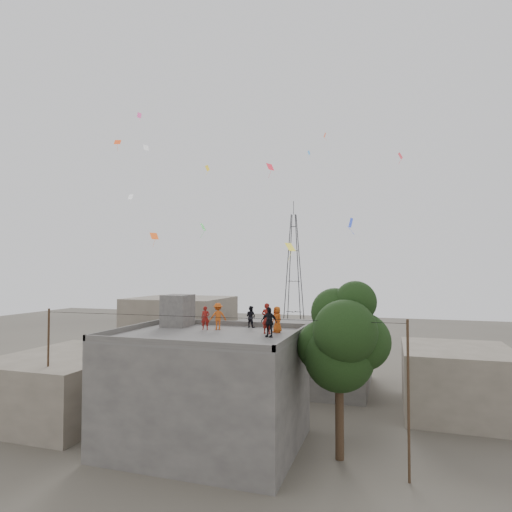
% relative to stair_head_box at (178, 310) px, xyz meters
% --- Properties ---
extents(ground, '(140.00, 140.00, 0.00)m').
position_rel_stair_head_box_xyz_m(ground, '(3.20, -2.60, -7.10)').
color(ground, '#413D36').
rests_on(ground, ground).
extents(main_building, '(10.00, 8.00, 6.10)m').
position_rel_stair_head_box_xyz_m(main_building, '(3.20, -2.60, -4.05)').
color(main_building, '#4C4947').
rests_on(main_building, ground).
extents(parapet, '(10.00, 8.00, 0.30)m').
position_rel_stair_head_box_xyz_m(parapet, '(3.20, -2.60, -0.85)').
color(parapet, '#4C4947').
rests_on(parapet, main_building).
extents(stair_head_box, '(1.60, 1.80, 2.00)m').
position_rel_stair_head_box_xyz_m(stair_head_box, '(0.00, 0.00, 0.00)').
color(stair_head_box, '#4C4947').
rests_on(stair_head_box, main_building).
extents(neighbor_west, '(8.00, 10.00, 4.00)m').
position_rel_stair_head_box_xyz_m(neighbor_west, '(-7.80, -0.60, -5.10)').
color(neighbor_west, '#6A6153').
rests_on(neighbor_west, ground).
extents(neighbor_north, '(12.00, 9.00, 5.00)m').
position_rel_stair_head_box_xyz_m(neighbor_north, '(5.20, 11.40, -4.60)').
color(neighbor_north, '#4C4947').
rests_on(neighbor_north, ground).
extents(neighbor_northwest, '(9.00, 8.00, 7.00)m').
position_rel_stair_head_box_xyz_m(neighbor_northwest, '(-6.80, 13.40, -3.60)').
color(neighbor_northwest, '#6A6153').
rests_on(neighbor_northwest, ground).
extents(neighbor_east, '(7.00, 8.00, 4.40)m').
position_rel_stair_head_box_xyz_m(neighbor_east, '(17.20, 7.40, -4.90)').
color(neighbor_east, '#6A6153').
rests_on(neighbor_east, ground).
extents(tree, '(4.90, 4.60, 9.10)m').
position_rel_stair_head_box_xyz_m(tree, '(10.57, -2.00, -1.00)').
color(tree, black).
rests_on(tree, ground).
extents(utility_line, '(20.12, 0.62, 7.40)m').
position_rel_stair_head_box_xyz_m(utility_line, '(3.70, -3.85, -3.27)').
color(utility_line, black).
rests_on(utility_line, ground).
extents(transmission_tower, '(2.97, 2.97, 20.01)m').
position_rel_stair_head_box_xyz_m(transmission_tower, '(-0.80, 37.40, 1.97)').
color(transmission_tower, black).
rests_on(transmission_tower, ground).
extents(person_red_adult, '(0.67, 0.48, 1.72)m').
position_rel_stair_head_box_xyz_m(person_red_adult, '(6.32, -1.40, -0.14)').
color(person_red_adult, maroon).
rests_on(person_red_adult, main_building).
extents(person_orange_child, '(0.86, 0.82, 1.49)m').
position_rel_stair_head_box_xyz_m(person_orange_child, '(6.75, -0.78, -0.26)').
color(person_orange_child, '#C85516').
rests_on(person_orange_child, main_building).
extents(person_dark_child, '(0.77, 0.68, 1.34)m').
position_rel_stair_head_box_xyz_m(person_dark_child, '(4.65, 0.78, -0.33)').
color(person_dark_child, black).
rests_on(person_dark_child, main_building).
extents(person_dark_adult, '(0.98, 0.52, 1.59)m').
position_rel_stair_head_box_xyz_m(person_dark_adult, '(6.77, -2.53, -0.20)').
color(person_dark_adult, black).
rests_on(person_dark_adult, main_building).
extents(person_orange_adult, '(1.18, 1.07, 1.59)m').
position_rel_stair_head_box_xyz_m(person_orange_adult, '(3.05, -0.69, -0.20)').
color(person_orange_adult, '#C55016').
rests_on(person_orange_adult, main_building).
extents(person_red_child, '(0.60, 0.50, 1.40)m').
position_rel_stair_head_box_xyz_m(person_red_child, '(2.35, -0.94, -0.30)').
color(person_red_child, maroon).
rests_on(person_red_child, main_building).
extents(kites, '(21.80, 15.75, 11.20)m').
position_rel_stair_head_box_xyz_m(kites, '(2.56, 4.20, 8.64)').
color(kites, '#F25619').
rests_on(kites, ground).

